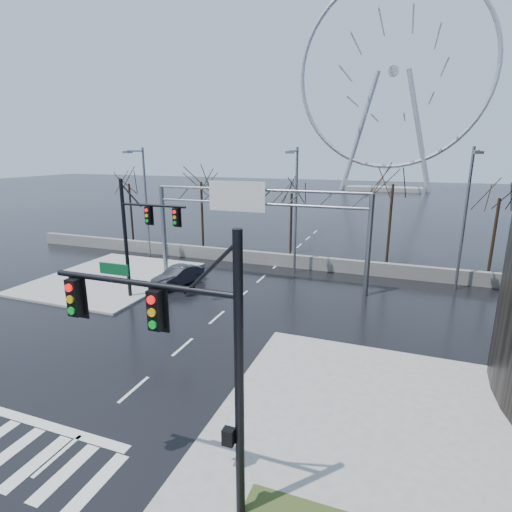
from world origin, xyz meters
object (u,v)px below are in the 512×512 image
at_px(ferris_wheel, 393,80).
at_px(car, 178,276).
at_px(signal_mast_far, 139,229).
at_px(sign_gantry, 252,215).
at_px(signal_mast_near, 189,347).

height_order(ferris_wheel, car, ferris_wheel).
height_order(signal_mast_far, sign_gantry, signal_mast_far).
bearing_deg(signal_mast_near, sign_gantry, 106.19).
relative_size(signal_mast_near, sign_gantry, 0.49).
bearing_deg(signal_mast_far, signal_mast_near, -49.74).
bearing_deg(sign_gantry, ferris_wheel, 86.16).
height_order(sign_gantry, ferris_wheel, ferris_wheel).
xyz_separation_m(signal_mast_near, sign_gantry, (-5.52, 19.00, 0.31)).
bearing_deg(ferris_wheel, signal_mast_far, -97.20).
relative_size(ferris_wheel, car, 11.90).
bearing_deg(signal_mast_near, signal_mast_far, 130.26).
distance_m(sign_gantry, ferris_wheel, 82.91).
relative_size(signal_mast_far, car, 1.87).
xyz_separation_m(signal_mast_near, car, (-10.43, 16.48, -4.17)).
relative_size(signal_mast_near, car, 1.87).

